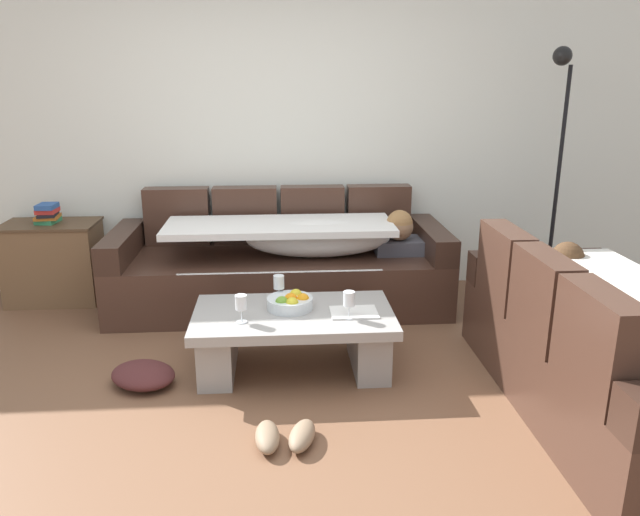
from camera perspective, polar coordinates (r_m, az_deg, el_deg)
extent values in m
plane|color=brown|center=(3.37, -5.67, -14.38)|extent=(14.00, 14.00, 0.00)
cube|color=white|center=(5.05, -5.53, 12.26)|extent=(9.00, 0.10, 2.70)
cube|color=#442B21|center=(4.74, -3.74, -2.10)|extent=(2.55, 0.92, 0.42)
cube|color=#442B21|center=(5.05, -13.24, 3.85)|extent=(0.51, 0.16, 0.46)
cube|color=#442B21|center=(5.00, -7.02, 4.03)|extent=(0.51, 0.16, 0.46)
cube|color=#442B21|center=(5.00, -0.73, 4.15)|extent=(0.51, 0.16, 0.46)
cube|color=#442B21|center=(5.06, 5.49, 4.23)|extent=(0.51, 0.16, 0.46)
cube|color=#36221A|center=(4.80, -18.11, 1.18)|extent=(0.18, 0.92, 0.20)
cube|color=#36221A|center=(4.80, 10.47, 1.76)|extent=(0.18, 0.92, 0.20)
cube|color=#4C4C56|center=(4.74, 7.31, 1.15)|extent=(0.36, 0.28, 0.11)
sphere|color=#936B4C|center=(4.67, 7.48, 2.92)|extent=(0.21, 0.21, 0.21)
sphere|color=#9E7042|center=(4.66, 7.49, 3.27)|extent=(0.20, 0.20, 0.20)
ellipsoid|color=white|center=(4.60, -0.15, 1.90)|extent=(1.10, 0.44, 0.28)
cube|color=white|center=(4.55, -3.84, 2.98)|extent=(1.70, 0.60, 0.05)
cube|color=white|center=(4.32, -3.70, -3.72)|extent=(1.44, 0.04, 0.38)
cube|color=#442B21|center=(3.64, 25.09, -9.78)|extent=(0.92, 2.00, 0.42)
cube|color=#442B21|center=(2.86, 24.65, -7.29)|extent=(0.16, 0.51, 0.46)
cube|color=#442B21|center=(3.31, 20.25, -3.56)|extent=(0.16, 0.51, 0.46)
cube|color=#442B21|center=(3.78, 16.95, -0.73)|extent=(0.16, 0.51, 0.46)
cube|color=#36221A|center=(4.29, 19.87, -0.81)|extent=(0.92, 0.18, 0.20)
cube|color=gray|center=(4.07, 21.43, -2.55)|extent=(0.28, 0.36, 0.11)
sphere|color=#936B4C|center=(4.04, 22.18, -0.38)|extent=(0.21, 0.21, 0.21)
sphere|color=#4C331E|center=(4.03, 22.23, 0.03)|extent=(0.20, 0.20, 0.20)
ellipsoid|color=silver|center=(3.55, 26.34, -4.47)|extent=(0.44, 1.08, 0.28)
cube|color=silver|center=(3.51, 26.99, -3.04)|extent=(0.60, 1.51, 0.05)
cube|color=#9C9A96|center=(3.67, -2.52, -5.52)|extent=(1.20, 0.68, 0.06)
cube|color=#9C9A96|center=(3.76, -9.57, -8.31)|extent=(0.20, 0.54, 0.32)
cube|color=#9C9A96|center=(3.78, 4.57, -7.98)|extent=(0.20, 0.54, 0.32)
cylinder|color=silver|center=(3.70, -2.84, -4.25)|extent=(0.28, 0.28, 0.07)
sphere|color=orange|center=(3.69, -2.77, -3.91)|extent=(0.08, 0.08, 0.08)
sphere|color=#679C30|center=(3.64, -3.61, -4.22)|extent=(0.08, 0.08, 0.08)
sphere|color=orange|center=(3.68, -1.62, -3.94)|extent=(0.08, 0.08, 0.08)
sphere|color=gold|center=(3.62, -2.63, -4.33)|extent=(0.08, 0.08, 0.08)
sphere|color=gold|center=(3.75, -2.28, -3.52)|extent=(0.08, 0.08, 0.08)
cylinder|color=silver|center=(3.53, -7.36, -5.97)|extent=(0.06, 0.06, 0.01)
cylinder|color=silver|center=(3.52, -7.38, -5.36)|extent=(0.01, 0.01, 0.07)
cylinder|color=silver|center=(3.49, -7.43, -4.14)|extent=(0.07, 0.07, 0.08)
cylinder|color=silver|center=(3.56, 2.72, -5.64)|extent=(0.06, 0.06, 0.01)
cylinder|color=silver|center=(3.55, 2.73, -5.04)|extent=(0.01, 0.01, 0.07)
cylinder|color=silver|center=(3.52, 2.75, -3.83)|extent=(0.07, 0.07, 0.08)
cylinder|color=silver|center=(3.84, -3.85, -3.97)|extent=(0.06, 0.06, 0.01)
cylinder|color=silver|center=(3.83, -3.87, -3.40)|extent=(0.01, 0.01, 0.07)
cylinder|color=silver|center=(3.80, -3.89, -2.27)|extent=(0.07, 0.07, 0.08)
cube|color=white|center=(3.64, 3.20, -5.11)|extent=(0.28, 0.21, 0.01)
cube|color=brown|center=(5.26, -23.70, -0.47)|extent=(0.70, 0.42, 0.62)
cube|color=#513A26|center=(5.18, -24.11, 2.91)|extent=(0.72, 0.44, 0.02)
cube|color=#338C59|center=(5.19, -24.19, 3.23)|extent=(0.16, 0.20, 0.04)
cube|color=#B76623|center=(5.17, -24.23, 3.53)|extent=(0.18, 0.21, 0.02)
cube|color=black|center=(5.16, -24.19, 3.76)|extent=(0.15, 0.22, 0.02)
cube|color=red|center=(5.17, -24.24, 4.10)|extent=(0.14, 0.18, 0.04)
cube|color=#2D569E|center=(5.14, -24.28, 4.46)|extent=(0.14, 0.17, 0.04)
cylinder|color=black|center=(5.45, 20.41, -2.85)|extent=(0.28, 0.28, 0.02)
cylinder|color=black|center=(5.23, 21.41, 6.59)|extent=(0.03, 0.03, 1.80)
sphere|color=black|center=(5.03, 21.82, 17.22)|extent=(0.14, 0.14, 0.14)
ellipsoid|color=#8C7259|center=(3.10, -4.97, -16.40)|extent=(0.13, 0.27, 0.09)
ellipsoid|color=#8C7259|center=(3.10, -1.70, -16.35)|extent=(0.19, 0.29, 0.09)
ellipsoid|color=#4C2323|center=(3.76, -16.28, -10.50)|extent=(0.51, 0.49, 0.12)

